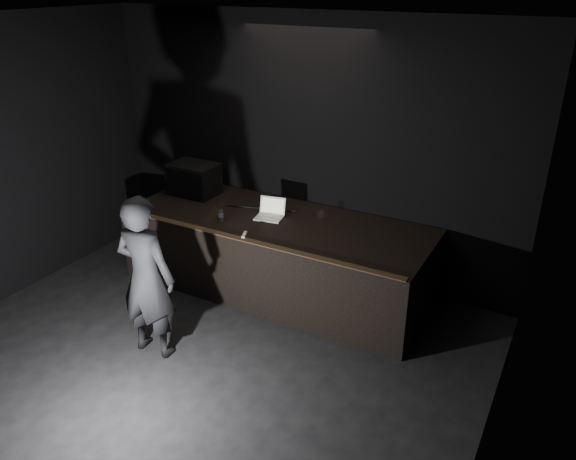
# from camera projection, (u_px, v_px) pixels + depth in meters

# --- Properties ---
(ground) EXTENTS (7.00, 7.00, 0.00)m
(ground) POSITION_uv_depth(u_px,v_px,m) (139.00, 412.00, 5.48)
(ground) COLOR black
(ground) RESTS_ON ground
(room_walls) EXTENTS (6.10, 7.10, 3.52)m
(room_walls) POSITION_uv_depth(u_px,v_px,m) (112.00, 223.00, 4.63)
(room_walls) COLOR black
(room_walls) RESTS_ON ground
(stage_riser) EXTENTS (4.00, 1.50, 1.00)m
(stage_riser) POSITION_uv_depth(u_px,v_px,m) (277.00, 254.00, 7.44)
(stage_riser) COLOR black
(stage_riser) RESTS_ON ground
(riser_lip) EXTENTS (3.92, 0.10, 0.01)m
(riser_lip) POSITION_uv_depth(u_px,v_px,m) (248.00, 240.00, 6.66)
(riser_lip) COLOR brown
(riser_lip) RESTS_ON stage_riser
(stage_monitor) EXTENTS (0.67, 0.49, 0.45)m
(stage_monitor) POSITION_uv_depth(u_px,v_px,m) (194.00, 179.00, 7.99)
(stage_monitor) COLOR black
(stage_monitor) RESTS_ON stage_riser
(cable) EXTENTS (1.00, 0.31, 0.02)m
(cable) POSITION_uv_depth(u_px,v_px,m) (258.00, 208.00, 7.56)
(cable) COLOR black
(cable) RESTS_ON stage_riser
(laptop) EXTENTS (0.40, 0.37, 0.24)m
(laptop) POSITION_uv_depth(u_px,v_px,m) (271.00, 212.00, 7.30)
(laptop) COLOR silver
(laptop) RESTS_ON stage_riser
(beer_can) EXTENTS (0.07, 0.07, 0.16)m
(beer_can) POSITION_uv_depth(u_px,v_px,m) (221.00, 215.00, 7.17)
(beer_can) COLOR silver
(beer_can) RESTS_ON stage_riser
(plastic_cup) EXTENTS (0.09, 0.09, 0.11)m
(plastic_cup) POSITION_uv_depth(u_px,v_px,m) (320.00, 215.00, 7.23)
(plastic_cup) COLOR white
(plastic_cup) RESTS_ON stage_riser
(wii_remote) EXTENTS (0.09, 0.17, 0.03)m
(wii_remote) POSITION_uv_depth(u_px,v_px,m) (244.00, 235.00, 6.78)
(wii_remote) COLOR silver
(wii_remote) RESTS_ON stage_riser
(person) EXTENTS (0.72, 0.50, 1.87)m
(person) POSITION_uv_depth(u_px,v_px,m) (146.00, 277.00, 6.00)
(person) COLOR black
(person) RESTS_ON ground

